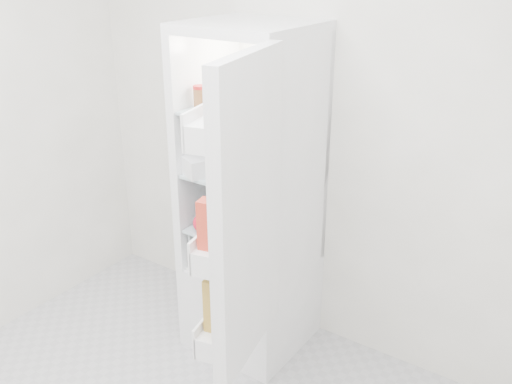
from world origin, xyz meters
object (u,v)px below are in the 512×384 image
Objects in this scene: mushroom_bowl at (237,204)px; fridge_door at (242,221)px; red_cabbage at (279,214)px; refrigerator at (256,233)px.

fridge_door is (0.52, -0.66, 0.31)m from mushroom_bowl.
red_cabbage reaches higher than mushroom_bowl.
refrigerator is 10.71× the size of mushroom_bowl.
mushroom_bowl is (-0.15, 0.03, 0.12)m from refrigerator.
mushroom_bowl is 0.13× the size of fridge_door.
refrigerator is 11.70× the size of red_cabbage.
mushroom_bowl is 0.90m from fridge_door.
fridge_door reaches higher than mushroom_bowl.
refrigerator is 0.22m from red_cabbage.
fridge_door reaches higher than red_cabbage.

